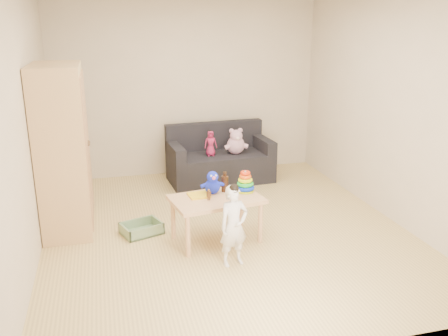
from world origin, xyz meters
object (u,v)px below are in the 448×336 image
object	(u,v)px
wardrobe	(63,149)
toddler	(234,227)
sofa	(220,167)
play_table	(216,219)

from	to	relation	value
wardrobe	toddler	bearing A→B (deg)	-40.18
sofa	play_table	distance (m)	2.03
toddler	wardrobe	bearing A→B (deg)	128.40
wardrobe	play_table	xyz separation A→B (m)	(1.56, -0.79, -0.68)
play_table	toddler	bearing A→B (deg)	-86.19
sofa	play_table	bearing A→B (deg)	-109.02
wardrobe	sofa	world-z (taller)	wardrobe
wardrobe	play_table	world-z (taller)	wardrobe
sofa	play_table	size ratio (longest dim) A/B	1.59
wardrobe	sofa	distance (m)	2.50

